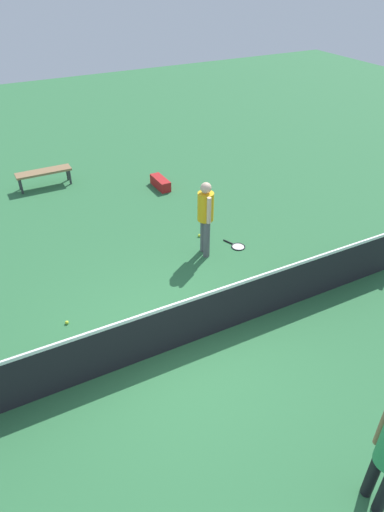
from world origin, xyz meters
The scene contains 9 objects.
ground_plane centered at (0.00, 0.00, 0.00)m, with size 40.00×40.00×0.00m, color #2D6B3D.
court_net centered at (0.00, 0.00, 0.50)m, with size 10.09×0.09×1.07m.
player_near_side centered at (-1.82, -2.28, 1.01)m, with size 0.40×0.53×1.70m.
tennis_racket_near_player centered at (-2.60, -2.17, 0.01)m, with size 0.41×0.61×0.03m.
tennis_ball_near_player centered at (-2.04, -2.94, 0.03)m, with size 0.07×0.07×0.07m, color #C6E033.
tennis_ball_by_net centered at (-2.34, -0.87, 0.03)m, with size 0.07×0.07×0.07m, color #C6E033.
tennis_ball_midcourt centered at (1.47, -1.43, 0.03)m, with size 0.07×0.07×0.07m, color #C6E033.
courtside_bench centered at (0.52, -7.31, 0.42)m, with size 1.50×0.40×0.48m.
equipment_bag centered at (-2.32, -5.80, 0.14)m, with size 0.30×0.81×0.28m.
Camera 1 is at (2.27, 4.97, 5.60)m, focal length 31.85 mm.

